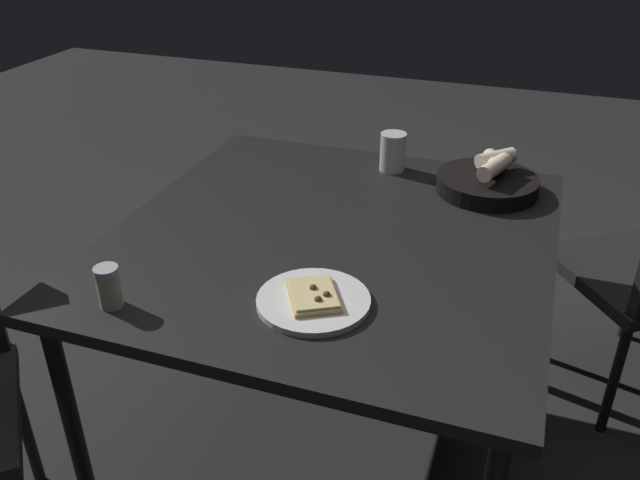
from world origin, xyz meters
TOP-DOWN VIEW (x-y plane):
  - ground at (0.00, 0.00)m, footprint 8.00×8.00m
  - dining_table at (0.00, 0.00)m, footprint 1.06×1.11m
  - pizza_plate at (0.06, -0.31)m, footprint 0.24×0.24m
  - bread_basket at (0.33, 0.37)m, footprint 0.28×0.28m
  - beer_glass at (0.04, 0.43)m, footprint 0.08×0.08m
  - pepper_shaker at (-0.33, -0.45)m, footprint 0.05×0.05m

SIDE VIEW (x-z plane):
  - ground at x=0.00m, z-range 0.00..0.00m
  - dining_table at x=0.00m, z-range 0.30..1.02m
  - pizza_plate at x=0.06m, z-range 0.71..0.75m
  - bread_basket at x=0.33m, z-range 0.70..0.80m
  - pepper_shaker at x=-0.33m, z-range 0.71..0.80m
  - beer_glass at x=0.04m, z-range 0.71..0.82m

